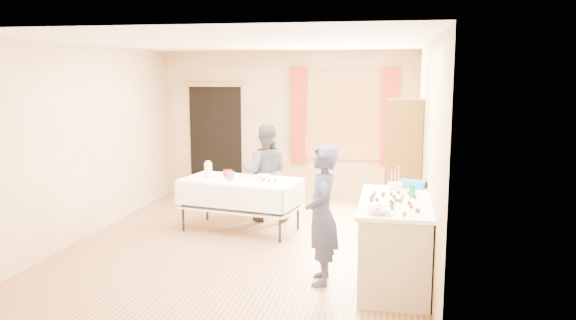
% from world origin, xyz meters
% --- Properties ---
extents(floor, '(4.50, 5.50, 0.02)m').
position_xyz_m(floor, '(0.00, 0.00, -0.01)').
color(floor, '#9E7047').
rests_on(floor, ground).
extents(ceiling, '(4.50, 5.50, 0.02)m').
position_xyz_m(ceiling, '(0.00, 0.00, 2.61)').
color(ceiling, white).
rests_on(ceiling, floor).
extents(wall_back, '(4.50, 0.02, 2.60)m').
position_xyz_m(wall_back, '(0.00, 2.76, 1.30)').
color(wall_back, tan).
rests_on(wall_back, floor).
extents(wall_front, '(4.50, 0.02, 2.60)m').
position_xyz_m(wall_front, '(0.00, -2.76, 1.30)').
color(wall_front, tan).
rests_on(wall_front, floor).
extents(wall_left, '(0.02, 5.50, 2.60)m').
position_xyz_m(wall_left, '(-2.26, 0.00, 1.30)').
color(wall_left, tan).
rests_on(wall_left, floor).
extents(wall_right, '(0.02, 5.50, 2.60)m').
position_xyz_m(wall_right, '(2.26, 0.00, 1.30)').
color(wall_right, tan).
rests_on(wall_right, floor).
extents(window_frame, '(1.32, 0.06, 1.52)m').
position_xyz_m(window_frame, '(1.00, 2.72, 1.50)').
color(window_frame, olive).
rests_on(window_frame, wall_back).
extents(window_pane, '(1.20, 0.02, 1.40)m').
position_xyz_m(window_pane, '(1.00, 2.71, 1.50)').
color(window_pane, white).
rests_on(window_pane, wall_back).
extents(curtain_left, '(0.28, 0.06, 1.65)m').
position_xyz_m(curtain_left, '(0.22, 2.67, 1.50)').
color(curtain_left, maroon).
rests_on(curtain_left, wall_back).
extents(curtain_right, '(0.28, 0.06, 1.65)m').
position_xyz_m(curtain_right, '(1.78, 2.67, 1.50)').
color(curtain_right, maroon).
rests_on(curtain_right, wall_back).
extents(doorway, '(0.95, 0.04, 2.00)m').
position_xyz_m(doorway, '(-1.30, 2.73, 1.00)').
color(doorway, black).
rests_on(doorway, floor).
extents(door_lintel, '(1.05, 0.06, 0.08)m').
position_xyz_m(door_lintel, '(-1.30, 2.70, 2.02)').
color(door_lintel, olive).
rests_on(door_lintel, wall_back).
extents(cabinet, '(0.50, 0.60, 1.86)m').
position_xyz_m(cabinet, '(1.99, 1.14, 0.93)').
color(cabinet, brown).
rests_on(cabinet, floor).
extents(counter, '(0.75, 1.57, 0.91)m').
position_xyz_m(counter, '(1.89, -1.04, 0.45)').
color(counter, '#BAB396').
rests_on(counter, floor).
extents(party_table, '(1.77, 1.13, 0.75)m').
position_xyz_m(party_table, '(-0.25, 0.60, 0.44)').
color(party_table, black).
rests_on(party_table, floor).
extents(chair, '(0.50, 0.50, 0.95)m').
position_xyz_m(chair, '(-0.12, 1.64, 0.28)').
color(chair, black).
rests_on(chair, floor).
extents(girl, '(0.62, 0.48, 1.49)m').
position_xyz_m(girl, '(1.13, -1.16, 0.75)').
color(girl, '#24294B').
rests_on(girl, floor).
extents(woman, '(0.86, 0.74, 1.48)m').
position_xyz_m(woman, '(-0.03, 1.22, 0.74)').
color(woman, black).
rests_on(woman, floor).
extents(soda_can, '(0.07, 0.07, 0.12)m').
position_xyz_m(soda_can, '(2.06, -0.89, 0.97)').
color(soda_can, '#059A23').
rests_on(soda_can, counter).
extents(mixing_bowl, '(0.29, 0.29, 0.06)m').
position_xyz_m(mixing_bowl, '(1.72, -1.64, 0.94)').
color(mixing_bowl, white).
rests_on(mixing_bowl, counter).
extents(foam_block, '(0.16, 0.12, 0.08)m').
position_xyz_m(foam_block, '(1.88, -0.49, 0.95)').
color(foam_block, white).
rests_on(foam_block, counter).
extents(blue_basket, '(0.34, 0.27, 0.08)m').
position_xyz_m(blue_basket, '(2.08, -0.33, 0.95)').
color(blue_basket, blue).
rests_on(blue_basket, counter).
extents(pitcher, '(0.12, 0.12, 0.22)m').
position_xyz_m(pitcher, '(-0.72, 0.58, 0.86)').
color(pitcher, silver).
rests_on(pitcher, party_table).
extents(cup_red, '(0.15, 0.15, 0.11)m').
position_xyz_m(cup_red, '(-0.46, 0.68, 0.80)').
color(cup_red, '#B1121B').
rests_on(cup_red, party_table).
extents(cup_rainbow, '(0.17, 0.17, 0.12)m').
position_xyz_m(cup_rainbow, '(-0.36, 0.47, 0.81)').
color(cup_rainbow, red).
rests_on(cup_rainbow, party_table).
extents(small_bowl, '(0.22, 0.22, 0.06)m').
position_xyz_m(small_bowl, '(0.07, 0.66, 0.78)').
color(small_bowl, white).
rests_on(small_bowl, party_table).
extents(pastry_tray, '(0.28, 0.21, 0.02)m').
position_xyz_m(pastry_tray, '(0.20, 0.41, 0.76)').
color(pastry_tray, white).
rests_on(pastry_tray, party_table).
extents(bottle, '(0.11, 0.11, 0.18)m').
position_xyz_m(bottle, '(-0.82, 0.88, 0.84)').
color(bottle, white).
rests_on(bottle, party_table).
extents(cake_balls, '(0.50, 1.03, 0.04)m').
position_xyz_m(cake_balls, '(1.87, -1.16, 0.93)').
color(cake_balls, '#3F2314').
rests_on(cake_balls, counter).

